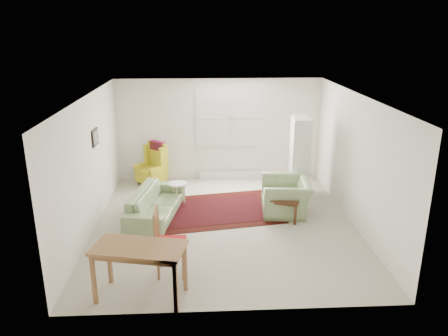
{
  "coord_description": "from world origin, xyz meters",
  "views": [
    {
      "loc": [
        -0.42,
        -7.78,
        3.7
      ],
      "look_at": [
        0.0,
        0.3,
        1.05
      ],
      "focal_mm": 35.0,
      "sensor_mm": 36.0,
      "label": 1
    }
  ],
  "objects_px": {
    "stool": "(178,194)",
    "sofa": "(155,198)",
    "desk_chair": "(171,242)",
    "coffee_table": "(285,207)",
    "armchair": "(286,193)",
    "cabinet": "(300,157)",
    "wingback_chair": "(151,164)",
    "desk": "(140,272)"
  },
  "relations": [
    {
      "from": "armchair",
      "to": "desk",
      "type": "height_order",
      "value": "armchair"
    },
    {
      "from": "armchair",
      "to": "coffee_table",
      "type": "xyz_separation_m",
      "value": [
        -0.07,
        -0.31,
        -0.19
      ]
    },
    {
      "from": "armchair",
      "to": "stool",
      "type": "distance_m",
      "value": 2.29
    },
    {
      "from": "stool",
      "to": "armchair",
      "type": "bearing_deg",
      "value": -11.68
    },
    {
      "from": "armchair",
      "to": "sofa",
      "type": "bearing_deg",
      "value": -83.34
    },
    {
      "from": "armchair",
      "to": "desk_chair",
      "type": "relative_size",
      "value": 1.01
    },
    {
      "from": "armchair",
      "to": "desk",
      "type": "relative_size",
      "value": 0.86
    },
    {
      "from": "sofa",
      "to": "coffee_table",
      "type": "bearing_deg",
      "value": -84.77
    },
    {
      "from": "stool",
      "to": "cabinet",
      "type": "height_order",
      "value": "cabinet"
    },
    {
      "from": "sofa",
      "to": "desk",
      "type": "relative_size",
      "value": 1.56
    },
    {
      "from": "armchair",
      "to": "cabinet",
      "type": "bearing_deg",
      "value": 158.45
    },
    {
      "from": "wingback_chair",
      "to": "cabinet",
      "type": "distance_m",
      "value": 3.57
    },
    {
      "from": "sofa",
      "to": "armchair",
      "type": "relative_size",
      "value": 1.83
    },
    {
      "from": "sofa",
      "to": "coffee_table",
      "type": "distance_m",
      "value": 2.61
    },
    {
      "from": "sofa",
      "to": "stool",
      "type": "xyz_separation_m",
      "value": [
        0.42,
        0.56,
        -0.14
      ]
    },
    {
      "from": "wingback_chair",
      "to": "desk_chair",
      "type": "xyz_separation_m",
      "value": [
        0.75,
        -4.09,
        0.02
      ]
    },
    {
      "from": "wingback_chair",
      "to": "stool",
      "type": "height_order",
      "value": "wingback_chair"
    },
    {
      "from": "stool",
      "to": "sofa",
      "type": "bearing_deg",
      "value": -127.2
    },
    {
      "from": "sofa",
      "to": "wingback_chair",
      "type": "bearing_deg",
      "value": 18.83
    },
    {
      "from": "sofa",
      "to": "desk",
      "type": "height_order",
      "value": "desk"
    },
    {
      "from": "sofa",
      "to": "wingback_chair",
      "type": "relative_size",
      "value": 1.93
    },
    {
      "from": "sofa",
      "to": "desk_chair",
      "type": "xyz_separation_m",
      "value": [
        0.45,
        -2.15,
        0.14
      ]
    },
    {
      "from": "coffee_table",
      "to": "desk_chair",
      "type": "bearing_deg",
      "value": -137.87
    },
    {
      "from": "armchair",
      "to": "desk_chair",
      "type": "xyz_separation_m",
      "value": [
        -2.21,
        -2.25,
        0.11
      ]
    },
    {
      "from": "wingback_chair",
      "to": "stool",
      "type": "bearing_deg",
      "value": -23.15
    },
    {
      "from": "stool",
      "to": "cabinet",
      "type": "relative_size",
      "value": 0.29
    },
    {
      "from": "coffee_table",
      "to": "sofa",
      "type": "bearing_deg",
      "value": 175.24
    },
    {
      "from": "cabinet",
      "to": "stool",
      "type": "bearing_deg",
      "value": -164.63
    },
    {
      "from": "sofa",
      "to": "wingback_chair",
      "type": "height_order",
      "value": "wingback_chair"
    },
    {
      "from": "sofa",
      "to": "desk",
      "type": "bearing_deg",
      "value": -168.8
    },
    {
      "from": "wingback_chair",
      "to": "desk_chair",
      "type": "relative_size",
      "value": 0.96
    },
    {
      "from": "sofa",
      "to": "desk_chair",
      "type": "bearing_deg",
      "value": -158.14
    },
    {
      "from": "coffee_table",
      "to": "cabinet",
      "type": "distance_m",
      "value": 1.54
    },
    {
      "from": "armchair",
      "to": "desk_chair",
      "type": "height_order",
      "value": "desk_chair"
    },
    {
      "from": "wingback_chair",
      "to": "sofa",
      "type": "bearing_deg",
      "value": -41.95
    },
    {
      "from": "sofa",
      "to": "cabinet",
      "type": "height_order",
      "value": "cabinet"
    },
    {
      "from": "stool",
      "to": "desk_chair",
      "type": "height_order",
      "value": "desk_chair"
    },
    {
      "from": "sofa",
      "to": "armchair",
      "type": "xyz_separation_m",
      "value": [
        2.66,
        0.09,
        0.02
      ]
    },
    {
      "from": "armchair",
      "to": "desk_chair",
      "type": "distance_m",
      "value": 3.15
    },
    {
      "from": "desk_chair",
      "to": "armchair",
      "type": "bearing_deg",
      "value": -43.47
    },
    {
      "from": "sofa",
      "to": "cabinet",
      "type": "xyz_separation_m",
      "value": [
        3.14,
        1.06,
        0.5
      ]
    },
    {
      "from": "sofa",
      "to": "desk",
      "type": "distance_m",
      "value": 2.76
    }
  ]
}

